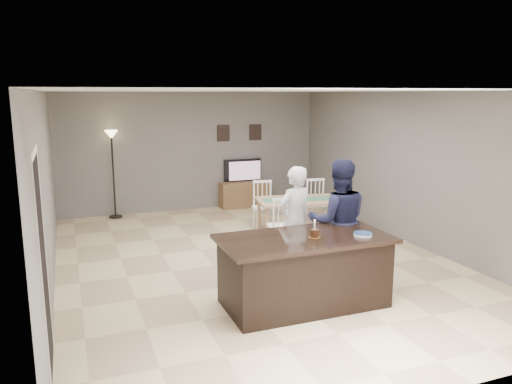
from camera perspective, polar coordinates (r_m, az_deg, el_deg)
name	(u,v)px	position (r m, az deg, el deg)	size (l,w,h in m)	color
floor	(254,261)	(8.14, -0.25, -7.88)	(8.00, 8.00, 0.00)	beige
room_shell	(254,158)	(7.76, -0.27, 3.91)	(8.00, 8.00, 8.00)	slate
kitchen_island	(304,270)	(6.44, 5.50, -8.92)	(2.15, 1.10, 0.90)	black
tv_console	(245,194)	(11.88, -1.29, -0.26)	(1.20, 0.40, 0.60)	brown
television	(244,170)	(11.85, -1.41, 2.47)	(0.91, 0.12, 0.53)	black
tv_screen_glow	(245,171)	(11.78, -1.28, 2.45)	(0.78, 0.78, 0.00)	orange
picture_frames	(240,133)	(11.86, -1.88, 6.79)	(1.10, 0.02, 0.38)	black
doorway	(42,246)	(5.10, -23.23, -5.72)	(0.00, 2.10, 2.65)	black
woman	(294,221)	(7.39, 4.42, -3.31)	(0.59, 0.39, 1.63)	silver
man	(338,222)	(7.14, 9.39, -3.35)	(0.86, 0.67, 1.77)	#191B37
birthday_cake	(314,233)	(6.27, 6.70, -4.69)	(0.14, 0.14, 0.22)	gold
plate_stack	(363,234)	(6.45, 12.11, -4.74)	(0.24, 0.24, 0.04)	white
dining_table	(301,206)	(9.23, 5.16, -1.62)	(1.81, 2.04, 0.97)	#9D7955
floor_lamp	(112,150)	(11.09, -16.13, 4.60)	(0.28, 0.28, 1.90)	black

